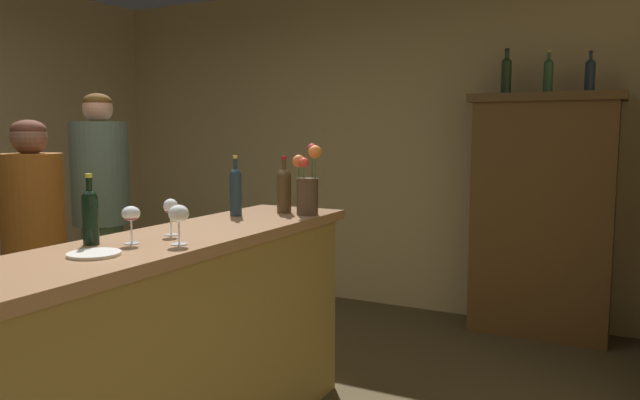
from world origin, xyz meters
TOP-DOWN VIEW (x-y plane):
  - wall_back at (0.00, 3.02)m, footprint 5.01×0.12m
  - bar_counter at (0.47, 0.07)m, footprint 0.55×2.37m
  - display_cabinet at (1.62, 2.73)m, footprint 1.03×0.38m
  - wine_bottle_malbec at (0.34, 0.77)m, footprint 0.06×0.06m
  - wine_bottle_merlot at (0.51, 0.99)m, footprint 0.08×0.08m
  - wine_bottle_chardonnay at (0.31, -0.17)m, footprint 0.06×0.06m
  - wine_glass_front at (0.44, -0.08)m, footprint 0.07×0.07m
  - wine_glass_mid at (0.62, -0.01)m, footprint 0.08×0.08m
  - wine_glass_spare at (0.45, 0.15)m, footprint 0.06×0.06m
  - flower_arrangement at (0.66, 0.97)m, footprint 0.16×0.13m
  - cheese_plate at (0.49, -0.32)m, footprint 0.19×0.19m
  - display_bottle_left at (1.34, 2.73)m, footprint 0.07×0.07m
  - display_bottle_midleft at (1.62, 2.73)m, footprint 0.07×0.07m
  - display_bottle_center at (1.89, 2.73)m, footprint 0.07×0.07m
  - patron_in_grey at (-0.96, 1.06)m, footprint 0.37×0.37m
  - patron_redhead at (-0.76, 0.39)m, footprint 0.34×0.34m

SIDE VIEW (x-z plane):
  - bar_counter at x=0.47m, z-range 0.00..1.04m
  - patron_redhead at x=-0.76m, z-range 0.08..1.62m
  - display_cabinet at x=1.62m, z-range 0.04..1.78m
  - patron_in_grey at x=-0.96m, z-range 0.08..1.81m
  - cheese_plate at x=0.49m, z-range 1.04..1.05m
  - wine_glass_front at x=0.44m, z-range 1.08..1.23m
  - wine_glass_spare at x=0.45m, z-range 1.08..1.23m
  - wine_glass_mid at x=0.62m, z-range 1.08..1.24m
  - wine_bottle_chardonnay at x=0.31m, z-range 1.02..1.30m
  - wine_bottle_merlot at x=0.51m, z-range 1.02..1.33m
  - wine_bottle_malbec at x=0.34m, z-range 1.02..1.34m
  - flower_arrangement at x=0.66m, z-range 1.00..1.38m
  - wall_back at x=0.00m, z-range 0.00..2.71m
  - display_bottle_center at x=1.89m, z-range 1.73..2.01m
  - display_bottle_midleft at x=1.62m, z-range 1.73..2.03m
  - display_bottle_left at x=1.34m, z-range 1.73..2.06m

